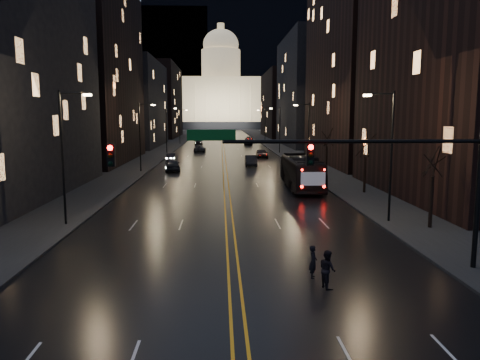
{
  "coord_description": "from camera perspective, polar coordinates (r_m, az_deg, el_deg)",
  "views": [
    {
      "loc": [
        -0.59,
        -21.15,
        7.38
      ],
      "look_at": [
        0.73,
        10.34,
        3.02
      ],
      "focal_mm": 35.0,
      "sensor_mm": 36.0,
      "label": 1
    }
  ],
  "objects": [
    {
      "name": "streetlamp_left_far",
      "position": [
        91.75,
        -8.86,
        6.36
      ],
      "size": [
        2.13,
        0.25,
        9.0
      ],
      "color": "black",
      "rests_on": "ground"
    },
    {
      "name": "streetlamp_left_near",
      "position": [
        32.86,
        -20.56,
        3.38
      ],
      "size": [
        2.13,
        0.25,
        9.0
      ],
      "color": "black",
      "rests_on": "ground"
    },
    {
      "name": "tree_right_mid",
      "position": [
        45.33,
        15.09,
        4.0
      ],
      "size": [
        2.4,
        2.4,
        6.65
      ],
      "color": "black",
      "rests_on": "ground"
    },
    {
      "name": "streetlamp_right_mid",
      "position": [
        62.25,
        8.19,
        5.69
      ],
      "size": [
        2.13,
        0.25,
        9.0
      ],
      "color": "black",
      "rests_on": "ground"
    },
    {
      "name": "streetlamp_left_dist",
      "position": [
        121.6,
        -7.28,
        6.74
      ],
      "size": [
        2.13,
        0.25,
        9.0
      ],
      "color": "black",
      "rests_on": "ground"
    },
    {
      "name": "road",
      "position": [
        151.33,
        -2.19,
        5.09
      ],
      "size": [
        20.0,
        320.0,
        0.02
      ],
      "primitive_type": "cube",
      "color": "black",
      "rests_on": "ground"
    },
    {
      "name": "oncoming_car_a",
      "position": [
        62.76,
        -8.25,
        1.8
      ],
      "size": [
        2.52,
        5.02,
        1.64
      ],
      "primitive_type": "imported",
      "rotation": [
        0.0,
        0.0,
        3.27
      ],
      "color": "black",
      "rests_on": "ground"
    },
    {
      "name": "streetlamp_left_mid",
      "position": [
        62.04,
        -11.94,
        5.59
      ],
      "size": [
        2.13,
        0.25,
        9.0
      ],
      "color": "black",
      "rests_on": "ground"
    },
    {
      "name": "center_line",
      "position": [
        151.33,
        -2.19,
        5.09
      ],
      "size": [
        0.62,
        320.0,
        0.01
      ],
      "primitive_type": "cube",
      "color": "orange",
      "rests_on": "road"
    },
    {
      "name": "building_left_dist",
      "position": [
        162.5,
        -9.75,
        9.4
      ],
      "size": [
        12.0,
        40.0,
        24.0
      ],
      "primitive_type": "cube",
      "color": "black",
      "rests_on": "ground"
    },
    {
      "name": "building_right_mid",
      "position": [
        115.33,
        8.53,
        10.59
      ],
      "size": [
        12.0,
        34.0,
        26.0
      ],
      "primitive_type": "cube",
      "color": "black",
      "rests_on": "ground"
    },
    {
      "name": "building_left_mid",
      "position": [
        78.15,
        -17.96,
        12.37
      ],
      "size": [
        12.0,
        30.0,
        28.0
      ],
      "primitive_type": "cube",
      "color": "black",
      "rests_on": "ground"
    },
    {
      "name": "sidewalk_right",
      "position": [
        152.03,
        3.12,
        5.12
      ],
      "size": [
        8.0,
        320.0,
        0.16
      ],
      "primitive_type": "cube",
      "color": "black",
      "rests_on": "ground"
    },
    {
      "name": "ground",
      "position": [
        22.41,
        -0.77,
        -11.35
      ],
      "size": [
        900.0,
        900.0,
        0.0
      ],
      "primitive_type": "plane",
      "color": "black",
      "rests_on": "ground"
    },
    {
      "name": "capitol",
      "position": [
        271.33,
        -2.32,
        9.94
      ],
      "size": [
        90.0,
        50.0,
        58.5
      ],
      "color": "black",
      "rests_on": "ground"
    },
    {
      "name": "streetlamp_right_near",
      "position": [
        33.25,
        17.7,
        3.55
      ],
      "size": [
        2.13,
        0.25,
        9.0
      ],
      "color": "black",
      "rests_on": "ground"
    },
    {
      "name": "oncoming_car_b",
      "position": [
        76.62,
        -8.33,
        2.77
      ],
      "size": [
        1.49,
        4.07,
        1.33
      ],
      "primitive_type": "imported",
      "rotation": [
        0.0,
        0.0,
        3.12
      ],
      "color": "black",
      "rests_on": "ground"
    },
    {
      "name": "mountain_ridge",
      "position": [
        407.29,
        3.47,
        16.0
      ],
      "size": [
        520.0,
        60.0,
        130.0
      ],
      "primitive_type": "cube",
      "color": "black",
      "rests_on": "ground"
    },
    {
      "name": "building_right_dist",
      "position": [
        162.63,
        5.29,
        9.13
      ],
      "size": [
        12.0,
        40.0,
        22.0
      ],
      "primitive_type": "cube",
      "color": "black",
      "rests_on": "ground"
    },
    {
      "name": "sidewalk_left",
      "position": [
        151.92,
        -7.5,
        5.06
      ],
      "size": [
        8.0,
        320.0,
        0.16
      ],
      "primitive_type": "cube",
      "color": "black",
      "rests_on": "ground"
    },
    {
      "name": "building_right_near",
      "position": [
        46.7,
        25.84,
        12.79
      ],
      "size": [
        12.0,
        26.0,
        24.0
      ],
      "primitive_type": "cube",
      "color": "black",
      "rests_on": "ground"
    },
    {
      "name": "streetlamp_right_dist",
      "position": [
        121.71,
        2.99,
        6.79
      ],
      "size": [
        2.13,
        0.25,
        9.0
      ],
      "color": "black",
      "rests_on": "ground"
    },
    {
      "name": "tree_right_far",
      "position": [
        60.76,
        10.57,
        5.06
      ],
      "size": [
        2.4,
        2.4,
        6.65
      ],
      "color": "black",
      "rests_on": "ground"
    },
    {
      "name": "pedestrian_b",
      "position": [
        20.74,
        10.61,
        -10.64
      ],
      "size": [
        0.64,
        0.9,
        1.68
      ],
      "primitive_type": "imported",
      "rotation": [
        0.0,
        0.0,
        1.83
      ],
      "color": "black",
      "rests_on": "ground"
    },
    {
      "name": "receding_car_b",
      "position": [
        81.56,
        2.68,
        3.25
      ],
      "size": [
        1.94,
        4.76,
        1.62
      ],
      "primitive_type": "imported",
      "rotation": [
        0.0,
        0.0,
        0.01
      ],
      "color": "black",
      "rests_on": "ground"
    },
    {
      "name": "tree_right_near",
      "position": [
        32.29,
        22.52,
        2.21
      ],
      "size": [
        2.4,
        2.4,
        6.65
      ],
      "color": "black",
      "rests_on": "ground"
    },
    {
      "name": "oncoming_car_c",
      "position": [
        95.58,
        -4.92,
        3.82
      ],
      "size": [
        2.37,
        4.77,
        1.3
      ],
      "primitive_type": "imported",
      "rotation": [
        0.0,
        0.0,
        3.09
      ],
      "color": "black",
      "rests_on": "ground"
    },
    {
      "name": "receding_car_a",
      "position": [
        68.6,
        1.33,
        2.37
      ],
      "size": [
        1.71,
        4.8,
        1.58
      ],
      "primitive_type": "imported",
      "rotation": [
        0.0,
        0.0,
        -0.01
      ],
      "color": "black",
      "rests_on": "ground"
    },
    {
      "name": "bus",
      "position": [
        47.82,
        7.5,
        0.97
      ],
      "size": [
        2.97,
        12.09,
        3.36
      ],
      "primitive_type": "imported",
      "rotation": [
        0.0,
        0.0,
        -0.01
      ],
      "color": "black",
      "rests_on": "ground"
    },
    {
      "name": "building_left_far",
      "position": [
        115.0,
        -12.79,
        9.0
      ],
      "size": [
        12.0,
        34.0,
        20.0
      ],
      "primitive_type": "cube",
      "color": "black",
      "rests_on": "ground"
    },
    {
      "name": "oncoming_car_d",
      "position": [
        117.54,
        -5.09,
        4.6
      ],
      "size": [
        2.37,
        5.11,
        1.44
      ],
      "primitive_type": "imported",
      "rotation": [
        0.0,
        0.0,
        3.21
      ],
      "color": "black",
      "rests_on": "ground"
    },
    {
      "name": "building_right_tall",
      "position": [
        75.26,
        14.93,
        16.51
      ],
      "size": [
        12.0,
        30.0,
        38.0
      ],
      "primitive_type": "cube",
      "color": "black",
      "rests_on": "ground"
    },
    {
      "name": "receding_car_d",
      "position": [
        136.56,
        1.15,
        5.06
      ],
      "size": [
        2.78,
        5.01,
        1.33
      ],
      "primitive_type": "imported",
      "rotation": [
        0.0,
        0.0,
        -0.13
      ],
      "color": "black",
      "rests_on": "ground"
    },
    {
      "name": "traffic_signal",
      "position": [
        22.24,
        14.61,
        1.75
      ],
      "size": [
        17.29,
        0.45,
        7.0
      ],
      "color": "black",
      "rests_on": "ground"
    },
    {
      "name": "receding_car_c",
      "position": [
        116.84,
        1.02,
        4.63
      ],
      "size": [
        2.34,
        5.28,
        1.51
      ],
      "primitive_type": "imported",
      "rotation": [
        0.0,
        0.0,
        -0.04
      ],
      "color": "black",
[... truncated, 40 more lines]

